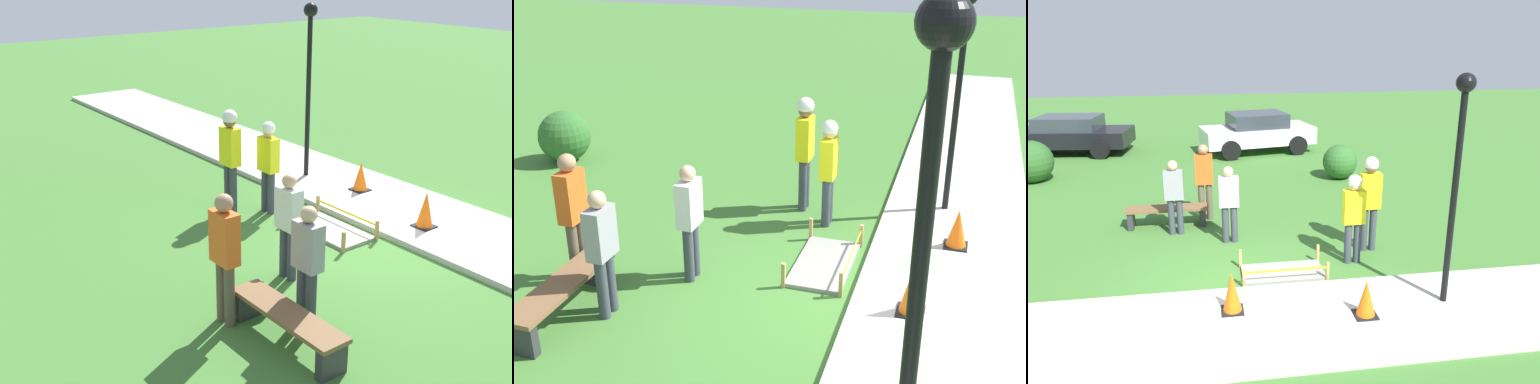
{
  "view_description": "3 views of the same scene",
  "coord_description": "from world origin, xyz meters",
  "views": [
    {
      "loc": [
        -6.49,
        7.69,
        4.52
      ],
      "look_at": [
        1.04,
        2.06,
        1.03
      ],
      "focal_mm": 45.0,
      "sensor_mm": 36.0,
      "label": 1
    },
    {
      "loc": [
        -6.92,
        -1.14,
        4.46
      ],
      "look_at": [
        1.19,
        1.45,
        0.91
      ],
      "focal_mm": 45.0,
      "sensor_mm": 36.0,
      "label": 2
    },
    {
      "loc": [
        -0.36,
        -7.53,
        4.13
      ],
      "look_at": [
        1.16,
        1.96,
        1.12
      ],
      "focal_mm": 35.0,
      "sensor_mm": 36.0,
      "label": 3
    }
  ],
  "objects": [
    {
      "name": "ground_plane",
      "position": [
        0.0,
        0.0,
        0.0
      ],
      "size": [
        60.0,
        60.0,
        0.0
      ],
      "primitive_type": "plane",
      "color": "#3D702D"
    },
    {
      "name": "sidewalk",
      "position": [
        0.0,
        -1.14,
        0.05
      ],
      "size": [
        28.0,
        2.29,
        0.1
      ],
      "color": "#BCB7AD",
      "rests_on": "ground_plane"
    },
    {
      "name": "wet_concrete_patch",
      "position": [
        0.91,
        0.55,
        0.04
      ],
      "size": [
        1.52,
        0.82,
        0.36
      ],
      "color": "gray",
      "rests_on": "ground_plane"
    },
    {
      "name": "traffic_cone_near_patch",
      "position": [
        -0.07,
        -0.75,
        0.42
      ],
      "size": [
        0.34,
        0.34,
        0.64
      ],
      "color": "black",
      "rests_on": "sidewalk"
    },
    {
      "name": "traffic_cone_far_patch",
      "position": [
        1.9,
        -1.19,
        0.39
      ],
      "size": [
        0.34,
        0.34,
        0.58
      ],
      "color": "black",
      "rests_on": "sidewalk"
    },
    {
      "name": "park_bench",
      "position": [
        -1.29,
        3.33,
        0.33
      ],
      "size": [
        1.79,
        0.44,
        0.46
      ],
      "color": "#2D2D33",
      "rests_on": "ground_plane"
    },
    {
      "name": "worker_supervisor",
      "position": [
        2.77,
        1.35,
        1.18
      ],
      "size": [
        0.4,
        0.28,
        1.93
      ],
      "color": "#383D47",
      "rests_on": "ground_plane"
    },
    {
      "name": "worker_assistant",
      "position": [
        2.29,
        0.84,
        1.03
      ],
      "size": [
        0.4,
        0.25,
        1.73
      ],
      "color": "#383D47",
      "rests_on": "ground_plane"
    },
    {
      "name": "bystander_in_orange_shirt",
      "position": [
        -0.43,
        3.64,
        1.02
      ],
      "size": [
        0.4,
        0.24,
        1.79
      ],
      "color": "brown",
      "rests_on": "ground_plane"
    },
    {
      "name": "bystander_in_gray_shirt",
      "position": [
        0.06,
        2.2,
        0.92
      ],
      "size": [
        0.4,
        0.22,
        1.63
      ],
      "color": "#383D47",
      "rests_on": "ground_plane"
    },
    {
      "name": "bystander_in_white_shirt",
      "position": [
        -1.07,
        2.83,
        0.93
      ],
      "size": [
        0.4,
        0.22,
        1.65
      ],
      "color": "#383D47",
      "rests_on": "ground_plane"
    },
    {
      "name": "lamppost_near",
      "position": [
        3.27,
        -0.95,
        2.45
      ],
      "size": [
        0.28,
        0.28,
        3.55
      ],
      "color": "black",
      "rests_on": "sidewalk"
    },
    {
      "name": "lamppost_far",
      "position": [
        -3.81,
        -0.99,
        2.76
      ],
      "size": [
        0.28,
        0.28,
        4.09
      ],
      "color": "black",
      "rests_on": "sidewalk"
    },
    {
      "name": "shrub_rounded_near",
      "position": [
        3.6,
        6.58,
        0.52
      ],
      "size": [
        1.04,
        1.04,
        1.04
      ],
      "color": "#2D6028",
      "rests_on": "ground_plane"
    }
  ]
}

